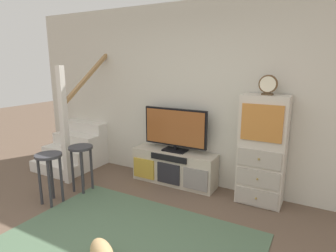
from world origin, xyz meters
TOP-DOWN VIEW (x-y plane):
  - back_wall at (0.00, 2.46)m, footprint 6.40×0.12m
  - area_rug at (0.00, 0.60)m, footprint 2.60×1.80m
  - media_console at (-0.30, 2.19)m, footprint 1.32×0.38m
  - television at (-0.30, 2.22)m, footprint 1.02×0.22m
  - side_cabinet at (0.99, 2.20)m, footprint 0.58×0.38m
  - desk_clock at (1.00, 2.19)m, footprint 0.22×0.08m
  - staircase at (-2.24, 2.20)m, footprint 1.00×1.36m
  - bar_stool_near at (-1.42, 0.83)m, footprint 0.34×0.34m
  - bar_stool_far at (-1.34, 1.31)m, footprint 0.34×0.34m

SIDE VIEW (x-z plane):
  - area_rug at x=0.00m, z-range 0.00..0.01m
  - media_console at x=-0.30m, z-range 0.00..0.52m
  - staircase at x=-2.24m, z-range -0.73..1.47m
  - bar_stool_far at x=-1.34m, z-range 0.17..0.84m
  - bar_stool_near at x=-1.42m, z-range 0.17..0.86m
  - side_cabinet at x=0.99m, z-range 0.00..1.45m
  - television at x=-0.30m, z-range 0.54..1.20m
  - back_wall at x=0.00m, z-range 0.00..2.70m
  - desk_clock at x=1.00m, z-range 1.45..1.69m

